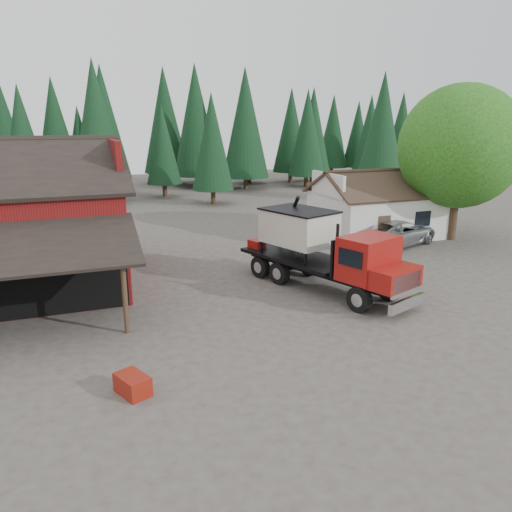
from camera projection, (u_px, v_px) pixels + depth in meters
name	position (u px, v px, depth m)	size (l,w,h in m)	color
ground	(283.00, 332.00, 19.21)	(120.00, 120.00, 0.00)	#463E37
farmhouse	(377.00, 212.00, 34.97)	(8.60, 6.42, 4.65)	silver
deciduous_tree	(460.00, 151.00, 32.51)	(8.00, 8.00, 10.20)	#382619
conifer_backdrop	(133.00, 191.00, 57.01)	(76.00, 16.00, 16.00)	black
near_pine_b	(212.00, 142.00, 46.73)	(3.96, 3.96, 10.40)	#382619
near_pine_c	(382.00, 130.00, 48.40)	(4.84, 4.84, 12.40)	#382619
near_pine_d	(96.00, 125.00, 46.47)	(5.28, 5.28, 13.40)	#382619
feed_truck	(323.00, 249.00, 23.64)	(5.50, 9.68, 4.24)	black
silver_car	(398.00, 232.00, 32.35)	(2.77, 6.00, 1.67)	#ADB1B5
equip_box	(133.00, 385.00, 14.82)	(0.70, 1.10, 0.60)	maroon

